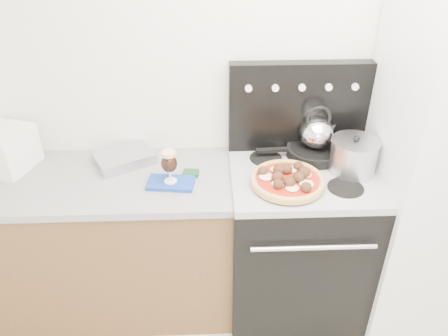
{
  "coord_description": "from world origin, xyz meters",
  "views": [
    {
      "loc": [
        -0.41,
        -0.73,
        2.15
      ],
      "look_at": [
        -0.34,
        1.05,
        1.04
      ],
      "focal_mm": 35.0,
      "sensor_mm": 36.0,
      "label": 1
    }
  ],
  "objects_px": {
    "stove_body": "(296,242)",
    "beer_glass": "(169,167)",
    "pizza_pan": "(287,184)",
    "skillet": "(314,152)",
    "pizza": "(288,179)",
    "tea_kettle": "(317,131)",
    "oven_mitt": "(171,183)",
    "fridge": "(439,167)",
    "base_cabinet": "(105,245)",
    "stock_pot": "(353,157)"
  },
  "relations": [
    {
      "from": "oven_mitt",
      "to": "pizza_pan",
      "type": "distance_m",
      "value": 0.59
    },
    {
      "from": "pizza_pan",
      "to": "pizza",
      "type": "bearing_deg",
      "value": 0.0
    },
    {
      "from": "beer_glass",
      "to": "skillet",
      "type": "relative_size",
      "value": 0.58
    },
    {
      "from": "fridge",
      "to": "stock_pot",
      "type": "distance_m",
      "value": 0.45
    },
    {
      "from": "pizza",
      "to": "tea_kettle",
      "type": "xyz_separation_m",
      "value": [
        0.2,
        0.28,
        0.12
      ]
    },
    {
      "from": "oven_mitt",
      "to": "skillet",
      "type": "height_order",
      "value": "skillet"
    },
    {
      "from": "skillet",
      "to": "pizza_pan",
      "type": "bearing_deg",
      "value": -124.76
    },
    {
      "from": "fridge",
      "to": "oven_mitt",
      "type": "bearing_deg",
      "value": -178.73
    },
    {
      "from": "fridge",
      "to": "tea_kettle",
      "type": "distance_m",
      "value": 0.65
    },
    {
      "from": "fridge",
      "to": "skillet",
      "type": "height_order",
      "value": "fridge"
    },
    {
      "from": "stove_body",
      "to": "pizza",
      "type": "xyz_separation_m",
      "value": [
        -0.11,
        -0.11,
        0.52
      ]
    },
    {
      "from": "fridge",
      "to": "stock_pot",
      "type": "relative_size",
      "value": 8.05
    },
    {
      "from": "oven_mitt",
      "to": "pizza_pan",
      "type": "relative_size",
      "value": 0.68
    },
    {
      "from": "oven_mitt",
      "to": "pizza_pan",
      "type": "bearing_deg",
      "value": -5.61
    },
    {
      "from": "fridge",
      "to": "beer_glass",
      "type": "bearing_deg",
      "value": -178.73
    },
    {
      "from": "pizza_pan",
      "to": "stock_pot",
      "type": "distance_m",
      "value": 0.38
    },
    {
      "from": "beer_glass",
      "to": "fridge",
      "type": "bearing_deg",
      "value": 1.27
    },
    {
      "from": "oven_mitt",
      "to": "tea_kettle",
      "type": "xyz_separation_m",
      "value": [
        0.78,
        0.23,
        0.17
      ]
    },
    {
      "from": "skillet",
      "to": "tea_kettle",
      "type": "distance_m",
      "value": 0.13
    },
    {
      "from": "pizza_pan",
      "to": "pizza",
      "type": "relative_size",
      "value": 0.95
    },
    {
      "from": "oven_mitt",
      "to": "tea_kettle",
      "type": "height_order",
      "value": "tea_kettle"
    },
    {
      "from": "oven_mitt",
      "to": "pizza",
      "type": "distance_m",
      "value": 0.59
    },
    {
      "from": "beer_glass",
      "to": "base_cabinet",
      "type": "bearing_deg",
      "value": 168.98
    },
    {
      "from": "stock_pot",
      "to": "tea_kettle",
      "type": "bearing_deg",
      "value": 134.3
    },
    {
      "from": "oven_mitt",
      "to": "stock_pot",
      "type": "distance_m",
      "value": 0.95
    },
    {
      "from": "base_cabinet",
      "to": "pizza_pan",
      "type": "bearing_deg",
      "value": -7.87
    },
    {
      "from": "pizza_pan",
      "to": "skillet",
      "type": "xyz_separation_m",
      "value": [
        0.2,
        0.28,
        0.02
      ]
    },
    {
      "from": "stove_body",
      "to": "beer_glass",
      "type": "bearing_deg",
      "value": -175.36
    },
    {
      "from": "pizza_pan",
      "to": "skillet",
      "type": "height_order",
      "value": "skillet"
    },
    {
      "from": "base_cabinet",
      "to": "oven_mitt",
      "type": "relative_size",
      "value": 6.15
    },
    {
      "from": "pizza",
      "to": "fridge",
      "type": "bearing_deg",
      "value": 6.26
    },
    {
      "from": "pizza",
      "to": "base_cabinet",
      "type": "bearing_deg",
      "value": 172.13
    },
    {
      "from": "pizza",
      "to": "skillet",
      "type": "relative_size",
      "value": 1.2
    },
    {
      "from": "oven_mitt",
      "to": "beer_glass",
      "type": "height_order",
      "value": "beer_glass"
    },
    {
      "from": "pizza",
      "to": "skillet",
      "type": "height_order",
      "value": "pizza"
    },
    {
      "from": "base_cabinet",
      "to": "oven_mitt",
      "type": "distance_m",
      "value": 0.64
    },
    {
      "from": "beer_glass",
      "to": "pizza",
      "type": "xyz_separation_m",
      "value": [
        0.58,
        -0.06,
        -0.05
      ]
    },
    {
      "from": "pizza_pan",
      "to": "pizza",
      "type": "distance_m",
      "value": 0.03
    },
    {
      "from": "oven_mitt",
      "to": "tea_kettle",
      "type": "distance_m",
      "value": 0.83
    },
    {
      "from": "base_cabinet",
      "to": "beer_glass",
      "type": "distance_m",
      "value": 0.72
    },
    {
      "from": "tea_kettle",
      "to": "fridge",
      "type": "bearing_deg",
      "value": -6.58
    },
    {
      "from": "base_cabinet",
      "to": "stove_body",
      "type": "bearing_deg",
      "value": -1.3
    },
    {
      "from": "pizza_pan",
      "to": "tea_kettle",
      "type": "xyz_separation_m",
      "value": [
        0.2,
        0.28,
        0.15
      ]
    },
    {
      "from": "stove_body",
      "to": "skillet",
      "type": "distance_m",
      "value": 0.54
    },
    {
      "from": "base_cabinet",
      "to": "pizza",
      "type": "bearing_deg",
      "value": -7.87
    },
    {
      "from": "base_cabinet",
      "to": "fridge",
      "type": "relative_size",
      "value": 0.76
    },
    {
      "from": "tea_kettle",
      "to": "beer_glass",
      "type": "bearing_deg",
      "value": -152.76
    },
    {
      "from": "pizza",
      "to": "skillet",
      "type": "bearing_deg",
      "value": 55.24
    },
    {
      "from": "fridge",
      "to": "pizza",
      "type": "relative_size",
      "value": 5.17
    },
    {
      "from": "pizza",
      "to": "beer_glass",
      "type": "bearing_deg",
      "value": 174.39
    }
  ]
}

